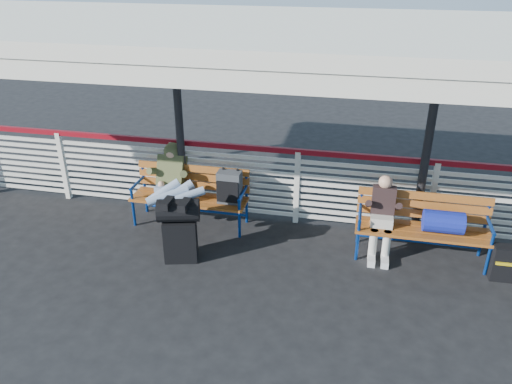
% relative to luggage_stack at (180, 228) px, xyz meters
% --- Properties ---
extents(ground, '(60.00, 60.00, 0.00)m').
position_rel_luggage_stack_xyz_m(ground, '(1.41, -0.50, -0.51)').
color(ground, black).
rests_on(ground, ground).
extents(fence, '(12.08, 0.08, 1.24)m').
position_rel_luggage_stack_xyz_m(fence, '(1.41, 1.40, 0.15)').
color(fence, silver).
rests_on(fence, ground).
extents(canopy, '(12.60, 3.60, 3.16)m').
position_rel_luggage_stack_xyz_m(canopy, '(1.41, 0.37, 2.53)').
color(canopy, silver).
rests_on(canopy, ground).
extents(luggage_stack, '(0.62, 0.45, 0.93)m').
position_rel_luggage_stack_xyz_m(luggage_stack, '(0.00, 0.00, 0.00)').
color(luggage_stack, black).
rests_on(luggage_stack, ground).
extents(bench_left, '(1.80, 0.56, 0.96)m').
position_rel_luggage_stack_xyz_m(bench_left, '(0.04, 1.03, 0.10)').
color(bench_left, '#A55920').
rests_on(bench_left, ground).
extents(bench_right, '(1.80, 0.56, 0.92)m').
position_rel_luggage_stack_xyz_m(bench_right, '(3.35, 0.77, 0.07)').
color(bench_right, '#A55920').
rests_on(bench_right, ground).
extents(traveler_man, '(0.93, 1.64, 0.77)m').
position_rel_luggage_stack_xyz_m(traveler_man, '(-0.35, 0.69, 0.24)').
color(traveler_man, '#96AACA').
rests_on(traveler_man, ground).
extents(companion_person, '(0.32, 0.66, 1.15)m').
position_rel_luggage_stack_xyz_m(companion_person, '(2.69, 0.76, 0.09)').
color(companion_person, beige).
rests_on(companion_person, ground).
extents(suitcase_side, '(0.36, 0.22, 0.49)m').
position_rel_luggage_stack_xyz_m(suitcase_side, '(4.29, 0.46, -0.26)').
color(suitcase_side, black).
rests_on(suitcase_side, ground).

